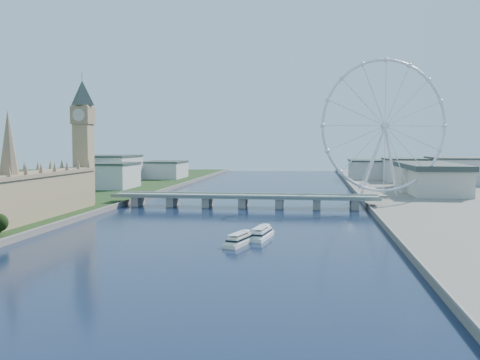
# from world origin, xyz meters

# --- Properties ---
(ground) EXTENTS (2000.00, 2000.00, 0.00)m
(ground) POSITION_xyz_m (0.00, 0.00, 0.00)
(ground) COLOR #1A2D48
(ground) RESTS_ON ground
(parliament_range) EXTENTS (24.00, 200.00, 70.00)m
(parliament_range) POSITION_xyz_m (-128.00, 170.00, 18.48)
(parliament_range) COLOR tan
(parliament_range) RESTS_ON ground
(big_ben) EXTENTS (20.02, 20.02, 110.00)m
(big_ben) POSITION_xyz_m (-128.00, 278.00, 66.57)
(big_ben) COLOR tan
(big_ben) RESTS_ON ground
(westminster_bridge) EXTENTS (220.00, 22.00, 9.50)m
(westminster_bridge) POSITION_xyz_m (0.00, 300.00, 6.63)
(westminster_bridge) COLOR gray
(westminster_bridge) RESTS_ON ground
(london_eye) EXTENTS (113.60, 39.12, 124.30)m
(london_eye) POSITION_xyz_m (119.98, 355.08, 67.52)
(london_eye) COLOR silver
(london_eye) RESTS_ON ground
(county_hall) EXTENTS (54.00, 144.00, 35.00)m
(county_hall) POSITION_xyz_m (175.00, 430.00, 0.00)
(county_hall) COLOR beige
(county_hall) RESTS_ON ground
(city_skyline) EXTENTS (505.00, 280.00, 32.00)m
(city_skyline) POSITION_xyz_m (39.22, 560.08, 16.96)
(city_skyline) COLOR beige
(city_skyline) RESTS_ON ground
(tour_boat_near) EXTENTS (15.55, 30.99, 6.64)m
(tour_boat_near) POSITION_xyz_m (18.94, 137.62, 0.00)
(tour_boat_near) COLOR beige
(tour_boat_near) RESTS_ON ground
(tour_boat_far) EXTENTS (13.11, 32.40, 6.98)m
(tour_boat_far) POSITION_xyz_m (28.53, 156.44, 0.00)
(tour_boat_far) COLOR white
(tour_boat_far) RESTS_ON ground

